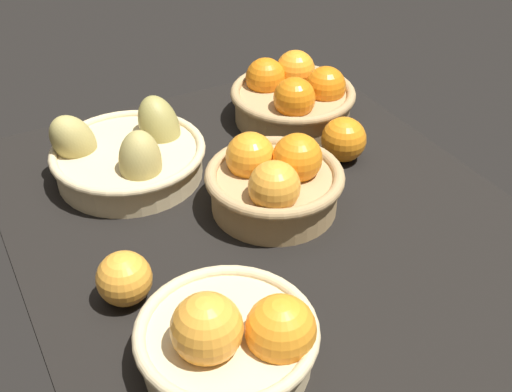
{
  "coord_description": "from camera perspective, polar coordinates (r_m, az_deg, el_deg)",
  "views": [
    {
      "loc": [
        66.81,
        -37.77,
        63.36
      ],
      "look_at": [
        -0.45,
        -1.61,
        7.0
      ],
      "focal_mm": 45.65,
      "sensor_mm": 36.0,
      "label": 1
    }
  ],
  "objects": [
    {
      "name": "loose_orange_front_gap",
      "position": [
        1.09,
        7.69,
        4.92
      ],
      "size": [
        7.58,
        7.58,
        7.58
      ],
      "primitive_type": "sphere",
      "color": "orange",
      "rests_on": "market_tray"
    },
    {
      "name": "basket_center",
      "position": [
        0.96,
        1.6,
        1.31
      ],
      "size": [
        20.83,
        20.83,
        11.97
      ],
      "color": "tan",
      "rests_on": "market_tray"
    },
    {
      "name": "loose_orange_back_gap",
      "position": [
        0.84,
        -11.47,
        -7.1
      ],
      "size": [
        7.12,
        7.12,
        7.12
      ],
      "primitive_type": "sphere",
      "color": "#F49E33",
      "rests_on": "market_tray"
    },
    {
      "name": "market_tray",
      "position": [
        0.99,
        0.95,
        -2.44
      ],
      "size": [
        84.0,
        72.0,
        3.0
      ],
      "primitive_type": "cube",
      "color": "black",
      "rests_on": "ground"
    },
    {
      "name": "basket_near_left_pears",
      "position": [
        1.06,
        -11.13,
        3.55
      ],
      "size": [
        24.79,
        25.37,
        12.15
      ],
      "color": "#D3BC8C",
      "rests_on": "market_tray"
    },
    {
      "name": "basket_far_left",
      "position": [
        1.2,
        3.29,
        8.72
      ],
      "size": [
        22.79,
        22.79,
        10.99
      ],
      "color": "tan",
      "rests_on": "market_tray"
    },
    {
      "name": "basket_near_right",
      "position": [
        0.75,
        -2.14,
        -12.33
      ],
      "size": [
        21.17,
        21.17,
        11.41
      ],
      "color": "#D3BC8C",
      "rests_on": "market_tray"
    }
  ]
}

